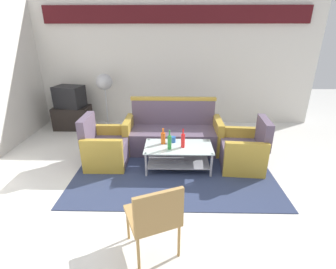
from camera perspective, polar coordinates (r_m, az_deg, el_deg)
name	(u,v)px	position (r m, az deg, el deg)	size (l,w,h in m)	color
ground_plane	(176,193)	(3.69, 1.83, -13.07)	(14.00, 14.00, 0.00)	silver
wall_back	(176,62)	(6.09, 1.72, 16.19)	(6.52, 0.19, 2.80)	silver
rug	(174,167)	(4.28, 1.28, -7.49)	(3.17, 2.27, 0.01)	#2D3856
couch	(173,134)	(4.81, 1.14, 0.13)	(1.80, 0.75, 0.96)	#5B4C60
armchair_left	(105,148)	(4.42, -14.05, -3.06)	(0.70, 0.76, 0.85)	#5B4C60
armchair_right	(244,151)	(4.37, 16.87, -3.69)	(0.75, 0.81, 0.85)	#5B4C60
coffee_table	(178,154)	(4.14, 2.37, -4.42)	(1.10, 0.60, 0.40)	silver
bottle_green	(169,142)	(3.94, 0.34, -1.71)	(0.06, 0.06, 0.32)	#2D8C38
bottle_orange	(163,138)	(4.13, -1.11, -0.77)	(0.08, 0.08, 0.27)	#D85919
bottle_red	(183,140)	(4.00, 3.42, -1.33)	(0.06, 0.06, 0.32)	red
cup	(173,139)	(4.20, 1.20, -1.13)	(0.08, 0.08, 0.10)	#2659A5
tv_stand	(73,117)	(6.32, -20.82, 3.64)	(0.80, 0.50, 0.52)	black
television	(70,97)	(6.19, -21.45, 8.03)	(0.68, 0.56, 0.48)	black
pedestal_fan	(105,85)	(5.92, -14.21, 10.81)	(0.36, 0.36, 1.27)	#2D2D33
wicker_chair	(155,215)	(2.56, -3.04, -17.82)	(0.63, 0.63, 0.84)	#AD844C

